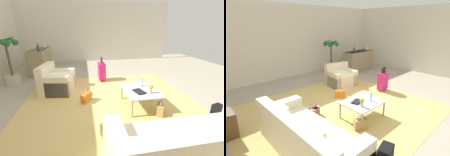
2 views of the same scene
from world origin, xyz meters
TOP-DOWN VIEW (x-y plane):
  - ground_plane at (0.00, 0.00)m, footprint 12.00×12.00m
  - wall_right at (5.06, 0.00)m, footprint 0.12×8.00m
  - area_rug at (-0.60, 0.20)m, footprint 5.20×4.40m
  - couch at (-2.19, -0.60)m, footprint 0.94×2.34m
  - armchair at (0.91, 1.67)m, footprint 1.11×0.99m
  - coffee_table at (-0.40, -0.50)m, footprint 0.99×0.79m
  - water_bottle at (-0.20, -0.60)m, footprint 0.06×0.06m
  - coffee_table_book at (-0.52, -0.42)m, footprint 0.34×0.26m
  - flower_vase at (-0.62, -0.65)m, footprint 0.11×0.11m
  - bar_console at (3.10, 2.60)m, footprint 1.65×0.64m
  - wine_glass_leftmost at (2.54, 2.63)m, footprint 0.08×0.08m
  - wine_glass_left_of_centre at (3.66, 2.57)m, footprint 0.08×0.08m
  - wine_bottle_green at (2.60, 2.48)m, footprint 0.07×0.07m
  - wine_bottle_clear at (3.57, 2.48)m, footprint 0.07×0.07m
  - suitcase_magenta at (1.60, 0.20)m, footprint 0.41×0.24m
  - handbag_pink at (-1.24, 0.37)m, footprint 0.35×0.29m
  - handbag_tan at (-0.83, -0.81)m, footprint 0.35×0.28m
  - handbag_olive at (-1.27, 0.41)m, footprint 0.27×0.35m
  - handbag_orange at (0.06, 0.79)m, footprint 0.34×0.30m
  - backpack_black at (-1.40, -1.79)m, footprint 0.34×0.30m
  - potted_palm at (1.80, 3.20)m, footprint 0.64×0.64m

SIDE VIEW (x-z plane):
  - ground_plane at x=0.00m, z-range 0.00..0.00m
  - area_rug at x=-0.60m, z-range 0.00..0.01m
  - handbag_pink at x=-1.24m, z-range -0.05..0.31m
  - handbag_tan at x=-0.83m, z-range -0.05..0.31m
  - handbag_olive at x=-1.27m, z-range -0.05..0.31m
  - handbag_orange at x=0.06m, z-range -0.05..0.31m
  - backpack_black at x=-1.40m, z-range -0.01..0.39m
  - armchair at x=0.91m, z-range -0.12..0.71m
  - couch at x=-2.19m, z-range -0.12..0.72m
  - suitcase_magenta at x=1.60m, z-range -0.07..0.78m
  - coffee_table at x=-0.40m, z-range 0.17..0.60m
  - coffee_table_book at x=-0.52m, z-range 0.43..0.46m
  - bar_console at x=3.10m, z-range 0.02..0.99m
  - water_bottle at x=-0.20m, z-range 0.42..0.63m
  - flower_vase at x=-0.62m, z-range 0.45..0.66m
  - potted_palm at x=1.80m, z-range -0.01..1.65m
  - wine_glass_leftmost at x=2.54m, z-range 1.01..1.16m
  - wine_glass_left_of_centre at x=3.66m, z-range 1.01..1.16m
  - wine_bottle_green at x=2.60m, z-range 0.94..1.24m
  - wine_bottle_clear at x=3.57m, z-range 0.94..1.24m
  - wall_right at x=5.06m, z-range 0.00..3.10m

